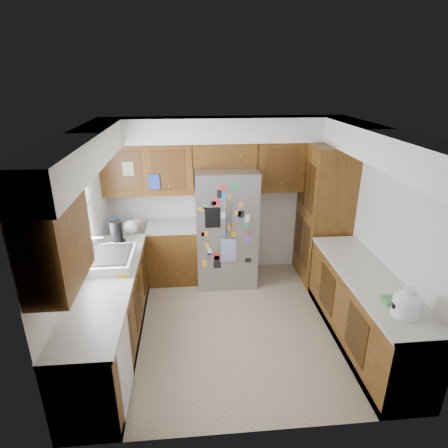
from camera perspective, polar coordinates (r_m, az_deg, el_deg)
The scene contains 12 objects.
floor at distance 5.11m, azimuth 1.59°, elevation -15.04°, with size 3.60×3.60×0.00m, color tan.
room_shell at distance 4.60m, azimuth -0.02°, elevation 6.20°, with size 3.64×3.24×2.52m.
left_counter_run at distance 4.93m, azimuth -14.62°, elevation -11.27°, with size 1.36×3.20×0.92m.
right_counter_run at distance 4.88m, azimuth 20.57°, elevation -12.53°, with size 0.63×2.25×0.92m.
pantry at distance 5.92m, azimuth 14.93°, elevation 1.46°, with size 0.60×0.90×2.15m, color #46290D.
fridge at distance 5.71m, azimuth 0.26°, elevation -0.43°, with size 0.90×0.79×1.80m.
bridge_cabinet at distance 5.61m, azimuth 0.06°, elevation 10.67°, with size 0.96×0.34×0.35m, color #46290D.
fridge_top_items at distance 5.53m, azimuth -0.68°, elevation 13.59°, with size 0.86×0.28×0.26m.
sink_assembly at distance 4.74m, azimuth -16.78°, elevation -5.13°, with size 0.52×0.71×0.37m.
left_counter_clutter at distance 5.36m, azimuth -15.22°, elevation -1.04°, with size 0.40×0.84×0.38m.
rice_cooker at distance 4.03m, azimuth 26.10°, elevation -10.80°, with size 0.28×0.27×0.23m.
paper_towel at distance 4.03m, azimuth 26.18°, elevation -10.49°, with size 0.12×0.12×0.28m, color white.
Camera 1 is at (-0.51, -4.05, 3.07)m, focal length 30.00 mm.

